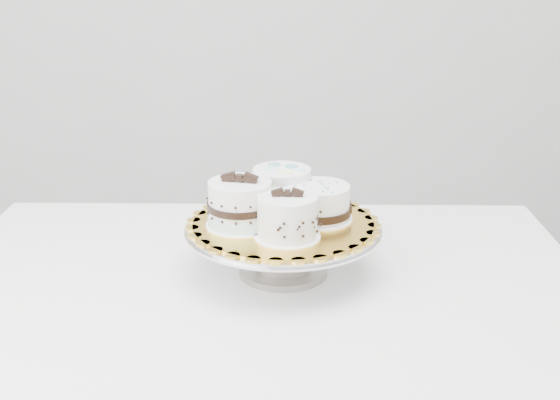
{
  "coord_description": "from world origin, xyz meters",
  "views": [
    {
      "loc": [
        -0.19,
        -1.05,
        1.31
      ],
      "look_at": [
        -0.03,
        0.07,
        0.9
      ],
      "focal_mm": 45.0,
      "sensor_mm": 36.0,
      "label": 1
    }
  ],
  "objects": [
    {
      "name": "cake_board",
      "position": [
        -0.02,
        0.09,
        0.85
      ],
      "size": [
        0.36,
        0.36,
        0.0
      ],
      "primitive_type": "cylinder",
      "rotation": [
        0.0,
        0.0,
        -0.12
      ],
      "color": "orange",
      "rests_on": "cake_stand"
    },
    {
      "name": "cake_ribbon",
      "position": [
        0.05,
        0.09,
        0.88
      ],
      "size": [
        0.13,
        0.12,
        0.07
      ],
      "rotation": [
        0.0,
        0.0,
        -0.15
      ],
      "color": "white",
      "rests_on": "cake_board"
    },
    {
      "name": "cake_swirl",
      "position": [
        -0.02,
        0.02,
        0.88
      ],
      "size": [
        0.12,
        0.12,
        0.09
      ],
      "rotation": [
        0.0,
        0.0,
        -0.2
      ],
      "color": "white",
      "rests_on": "cake_board"
    },
    {
      "name": "cake_banded",
      "position": [
        -0.1,
        0.08,
        0.89
      ],
      "size": [
        0.14,
        0.14,
        0.1
      ],
      "rotation": [
        0.0,
        0.0,
        -0.35
      ],
      "color": "white",
      "rests_on": "cake_board"
    },
    {
      "name": "table",
      "position": [
        -0.06,
        0.06,
        0.67
      ],
      "size": [
        1.28,
        0.96,
        0.75
      ],
      "rotation": [
        0.0,
        0.0,
        -0.16
      ],
      "color": "white",
      "rests_on": "floor"
    },
    {
      "name": "cake_stand",
      "position": [
        -0.02,
        0.09,
        0.81
      ],
      "size": [
        0.35,
        0.35,
        0.09
      ],
      "color": "gray",
      "rests_on": "table"
    },
    {
      "name": "cake_dots",
      "position": [
        -0.01,
        0.16,
        0.89
      ],
      "size": [
        0.14,
        0.14,
        0.08
      ],
      "rotation": [
        0.0,
        0.0,
        -0.42
      ],
      "color": "white",
      "rests_on": "cake_board"
    }
  ]
}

